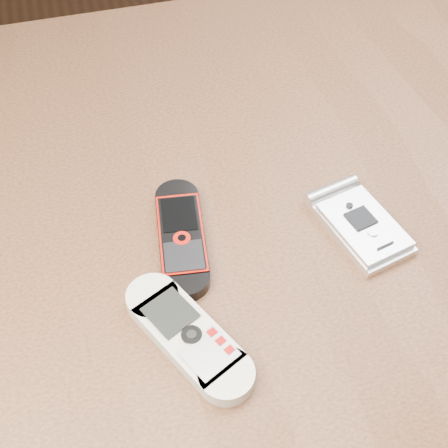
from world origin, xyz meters
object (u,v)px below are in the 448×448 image
at_px(motorola_razr, 361,225).
at_px(nokia_black_red, 181,236).
at_px(nokia_white, 188,335).
at_px(table, 219,296).

bearing_deg(motorola_razr, nokia_black_red, 155.60).
bearing_deg(nokia_white, table, 36.64).
relative_size(nokia_white, motorola_razr, 1.29).
height_order(table, nokia_black_red, nokia_black_red).
relative_size(table, nokia_black_red, 8.95).
bearing_deg(table, motorola_razr, -14.62).
xyz_separation_m(nokia_white, motorola_razr, (0.18, 0.07, 0.00)).
bearing_deg(table, nokia_white, -117.28).
bearing_deg(nokia_black_red, nokia_white, -92.34).
relative_size(nokia_white, nokia_black_red, 1.02).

